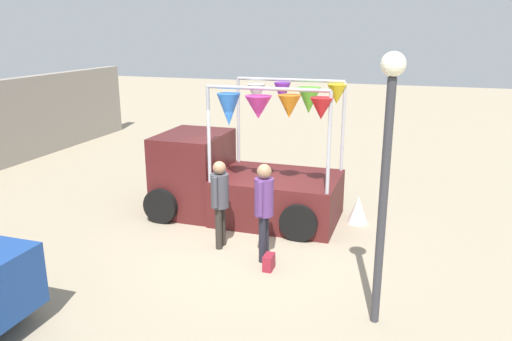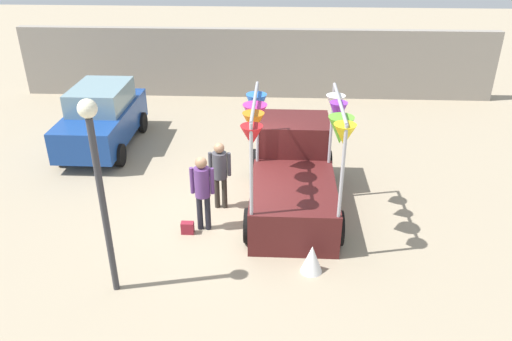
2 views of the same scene
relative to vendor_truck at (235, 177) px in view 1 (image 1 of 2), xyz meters
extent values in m
plane|color=gray|center=(-1.31, -0.73, -0.89)|extent=(60.00, 60.00, 0.00)
cube|color=#4C1919|center=(0.00, -1.00, -0.39)|extent=(1.90, 2.60, 1.00)
cube|color=#4C1919|center=(0.00, 1.00, 0.01)|extent=(1.80, 1.40, 1.80)
cube|color=#8CB2C6|center=(0.00, 1.00, 0.46)|extent=(1.76, 1.37, 0.60)
cylinder|color=black|center=(-0.95, 1.35, -0.51)|extent=(0.22, 0.76, 0.76)
cylinder|color=black|center=(0.95, 1.35, -0.51)|extent=(0.22, 0.76, 0.76)
cylinder|color=black|center=(-0.95, -1.70, -0.51)|extent=(0.22, 0.76, 0.76)
cylinder|color=black|center=(0.95, -1.70, -0.51)|extent=(0.22, 0.76, 0.76)
cylinder|color=#A5A5AD|center=(-0.87, 0.22, 1.09)|extent=(0.07, 0.07, 1.97)
cylinder|color=#A5A5AD|center=(0.87, 0.22, 1.09)|extent=(0.07, 0.07, 1.97)
cylinder|color=#A5A5AD|center=(-0.87, -2.22, 1.09)|extent=(0.07, 0.07, 1.97)
cylinder|color=#A5A5AD|center=(0.87, -2.22, 1.09)|extent=(0.07, 0.07, 1.97)
cylinder|color=#A5A5AD|center=(-0.87, -1.00, 2.08)|extent=(0.07, 2.44, 0.07)
cylinder|color=#A5A5AD|center=(0.87, -1.00, 2.08)|extent=(0.07, 2.44, 0.07)
cone|color=red|center=(-0.87, -2.05, 1.75)|extent=(0.51, 0.51, 0.41)
cone|color=yellow|center=(0.87, -2.05, 1.81)|extent=(0.61, 0.61, 0.42)
cone|color=orange|center=(-0.87, -1.44, 1.76)|extent=(0.46, 0.46, 0.44)
cone|color=#66CC33|center=(0.87, -1.44, 1.64)|extent=(0.64, 0.64, 0.57)
cone|color=#D83399|center=(-0.87, -0.83, 1.72)|extent=(0.74, 0.74, 0.44)
cone|color=purple|center=(0.87, -0.83, 1.77)|extent=(0.43, 0.43, 0.49)
cone|color=blue|center=(-0.87, -0.22, 1.64)|extent=(0.52, 0.52, 0.63)
cone|color=white|center=(0.87, -0.22, 1.73)|extent=(0.58, 0.58, 0.46)
cylinder|color=black|center=(-4.82, 1.78, -0.57)|extent=(0.18, 0.64, 0.64)
cylinder|color=black|center=(-2.08, -1.30, -0.46)|extent=(0.13, 0.13, 0.86)
cylinder|color=black|center=(-1.90, -1.30, -0.46)|extent=(0.13, 0.13, 0.86)
cylinder|color=#593372|center=(-1.99, -1.30, 0.31)|extent=(0.34, 0.34, 0.68)
sphere|color=#997051|center=(-1.99, -1.30, 0.78)|extent=(0.26, 0.26, 0.26)
cylinder|color=#593372|center=(-2.21, -1.30, 0.35)|extent=(0.09, 0.09, 0.61)
cylinder|color=#593372|center=(-1.77, -1.30, 0.35)|extent=(0.09, 0.09, 0.61)
cylinder|color=#2D2823|center=(-1.81, -0.35, -0.48)|extent=(0.13, 0.13, 0.82)
cylinder|color=#2D2823|center=(-1.63, -0.35, -0.48)|extent=(0.13, 0.13, 0.82)
cylinder|color=#3F3F47|center=(-1.72, -0.35, 0.25)|extent=(0.34, 0.34, 0.65)
sphere|color=#997051|center=(-1.72, -0.35, 0.70)|extent=(0.24, 0.24, 0.24)
cylinder|color=#3F3F47|center=(-1.94, -0.35, 0.28)|extent=(0.09, 0.09, 0.58)
cylinder|color=#3F3F47|center=(-1.50, -0.35, 0.28)|extent=(0.09, 0.09, 0.58)
cube|color=maroon|center=(-2.34, -1.50, -0.75)|extent=(0.28, 0.16, 0.28)
cylinder|color=#333338|center=(-3.39, -3.41, 0.85)|extent=(0.12, 0.12, 3.48)
sphere|color=#F2EDCC|center=(-3.39, -3.41, 2.75)|extent=(0.32, 0.32, 0.32)
cone|color=white|center=(0.35, -2.70, -0.59)|extent=(0.61, 0.61, 0.60)
camera|label=1|loc=(-9.93, -3.76, 3.18)|focal=35.00mm
camera|label=2|loc=(-0.35, -10.71, 5.48)|focal=35.00mm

